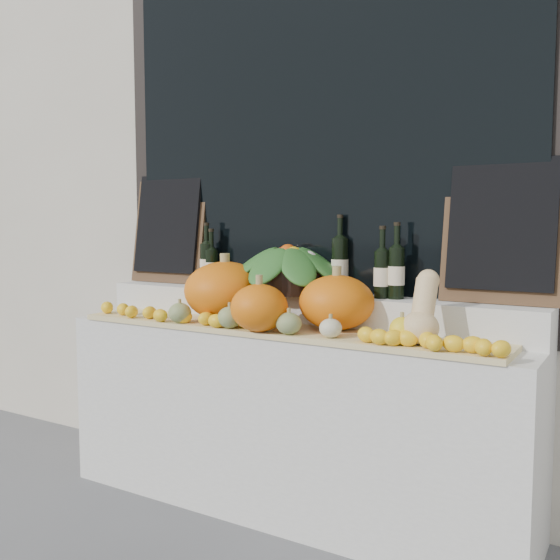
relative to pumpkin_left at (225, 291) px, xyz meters
The scene contains 18 objects.
storefront_facade 1.46m from the pumpkin_left, 67.11° to the left, with size 7.00×0.94×4.50m.
display_sill 0.69m from the pumpkin_left, ahead, with size 2.30×0.55×0.88m, color silver.
rear_tier 0.40m from the pumpkin_left, 32.04° to the left, with size 2.30×0.25×0.16m, color silver.
straw_bedding 0.37m from the pumpkin_left, 12.09° to the right, with size 2.10×0.32×0.03m, color tan.
pumpkin_left is the anchor object (origin of this frame).
pumpkin_right 0.60m from the pumpkin_left, ahead, with size 0.34×0.34×0.25m, color orange.
pumpkin_center 0.38m from the pumpkin_left, 30.74° to the right, with size 0.26×0.26×0.21m, color orange.
butternut_squash 1.03m from the pumpkin_left, ahead, with size 0.15×0.21×0.29m.
decorative_gourds 0.42m from the pumpkin_left, 25.88° to the right, with size 1.19×0.17×0.16m.
lemon_heap 0.39m from the pumpkin_left, 28.82° to the right, with size 2.20×0.16×0.06m, color yellow, non-canonical shape.
produce_bowl 0.33m from the pumpkin_left, 37.51° to the left, with size 0.65×0.65×0.25m.
wine_bottle_far_left 0.37m from the pumpkin_left, 142.08° to the left, with size 0.08×0.08×0.34m.
wine_bottle_near_left 0.34m from the pumpkin_left, 138.74° to the left, with size 0.08×0.08×0.31m.
wine_bottle_tall 0.58m from the pumpkin_left, 27.69° to the left, with size 0.08×0.08×0.38m.
wine_bottle_near_right 0.78m from the pumpkin_left, 14.28° to the left, with size 0.08×0.08×0.33m.
wine_bottle_far_right 0.84m from the pumpkin_left, 13.63° to the left, with size 0.08×0.08×0.35m.
chalkboard_left 0.72m from the pumpkin_left, 155.68° to the left, with size 0.50×0.12×0.62m.
chalkboard_right 1.31m from the pumpkin_left, 12.12° to the left, with size 0.50×0.12×0.62m.
Camera 1 is at (1.47, -1.01, 1.38)m, focal length 40.00 mm.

